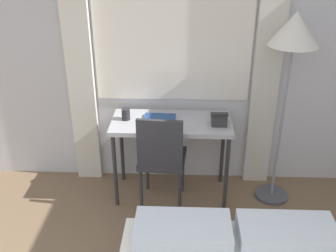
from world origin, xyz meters
TOP-DOWN VIEW (x-y plane):
  - wall_back_with_window at (0.02, 3.21)m, footprint 5.27×0.13m
  - desk at (0.14, 2.89)m, footprint 1.06×0.49m
  - desk_chair at (0.07, 2.69)m, footprint 0.43×0.43m
  - standing_lamp at (1.10, 2.86)m, footprint 0.40×0.40m
  - telephone at (0.56, 2.84)m, footprint 0.15×0.13m
  - book at (0.04, 2.90)m, footprint 0.29×0.21m
  - mug at (-0.26, 2.90)m, footprint 0.07×0.07m

SIDE VIEW (x-z plane):
  - desk_chair at x=0.07m, z-range 0.07..0.99m
  - desk at x=0.14m, z-range 0.30..1.07m
  - book at x=0.04m, z-range 0.76..0.79m
  - telephone at x=0.56m, z-range 0.76..0.86m
  - mug at x=-0.26m, z-range 0.76..0.86m
  - wall_back_with_window at x=0.02m, z-range 0.00..2.70m
  - standing_lamp at x=1.10m, z-range 0.61..2.33m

